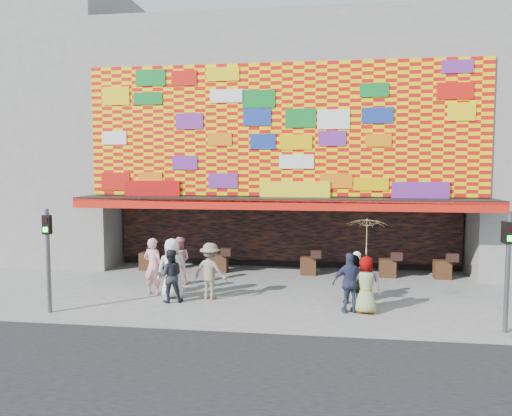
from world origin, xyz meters
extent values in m
plane|color=slate|center=(0.00, 0.00, 0.00)|extent=(90.00, 90.00, 0.00)
cube|color=black|center=(0.00, -6.50, 0.01)|extent=(30.00, 8.00, 0.02)
cube|color=gray|center=(0.00, 8.00, 6.50)|extent=(15.00, 8.00, 7.00)
cube|color=black|center=(0.00, 9.00, 1.50)|extent=(15.00, 6.00, 3.00)
cube|color=gray|center=(-7.30, 5.00, 1.50)|extent=(0.40, 2.00, 3.00)
cube|color=gray|center=(7.30, 5.00, 1.50)|extent=(0.40, 2.00, 3.00)
cube|color=black|center=(0.00, 3.40, 3.00)|extent=(15.20, 1.60, 0.12)
cube|color=red|center=(0.00, 2.62, 2.85)|extent=(15.20, 0.04, 0.35)
cube|color=#FFDD00|center=(0.00, 3.96, 5.55)|extent=(14.80, 0.08, 4.90)
cube|color=black|center=(0.00, 5.85, 1.55)|extent=(14.00, 0.25, 2.50)
cube|color=gray|center=(-13.00, 8.00, 6.00)|extent=(11.00, 8.00, 12.00)
cylinder|color=#59595B|center=(-6.20, -1.50, 1.50)|extent=(0.12, 0.12, 3.00)
cube|color=black|center=(-6.20, -1.50, 2.55)|extent=(0.22, 0.18, 0.55)
cube|color=black|center=(-6.20, -1.59, 2.68)|extent=(0.14, 0.02, 0.14)
cube|color=#19E533|center=(-6.20, -1.59, 2.42)|extent=(0.14, 0.02, 0.14)
cylinder|color=#59595B|center=(6.20, -1.50, 1.50)|extent=(0.12, 0.12, 3.00)
cube|color=black|center=(6.20, -1.50, 2.55)|extent=(0.22, 0.18, 0.55)
cube|color=black|center=(6.20, -1.59, 2.68)|extent=(0.14, 0.02, 0.14)
cube|color=#19E533|center=(6.20, -1.59, 2.42)|extent=(0.14, 0.02, 0.14)
imported|color=silver|center=(-3.17, 0.53, 0.96)|extent=(1.11, 0.95, 1.92)
imported|color=pink|center=(-3.94, 0.89, 0.94)|extent=(0.76, 0.59, 1.87)
imported|color=#222228|center=(-3.10, 0.06, 0.82)|extent=(0.95, 0.83, 1.65)
imported|color=#7E745C|center=(-1.95, 0.60, 0.90)|extent=(1.29, 0.95, 1.79)
imported|color=#2E3352|center=(2.37, -0.30, 0.87)|extent=(1.08, 0.61, 1.74)
imported|color=gray|center=(2.51, 0.73, 0.77)|extent=(1.43, 0.47, 1.54)
imported|color=gray|center=(2.82, -0.31, 0.83)|extent=(0.82, 0.55, 1.66)
imported|color=white|center=(2.64, 1.23, 0.77)|extent=(0.65, 0.53, 1.54)
imported|color=pink|center=(-3.53, 2.45, 0.84)|extent=(0.83, 0.66, 1.69)
imported|color=beige|center=(2.82, -0.31, 2.23)|extent=(1.43, 1.44, 1.05)
cylinder|color=#4C3326|center=(2.82, -0.31, 1.25)|extent=(0.02, 0.02, 1.00)
camera|label=1|loc=(1.66, -14.61, 4.21)|focal=35.00mm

